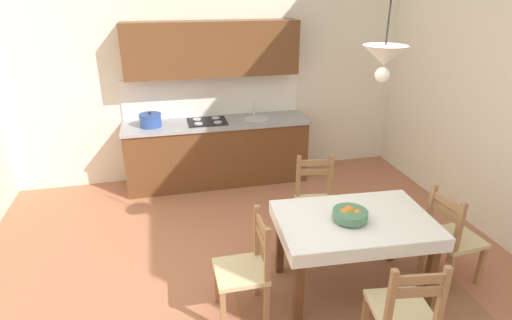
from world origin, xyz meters
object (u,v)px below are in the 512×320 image
object	(u,v)px
dining_chair_kitchen_side	(316,202)
dining_chair_window_side	(452,238)
dining_chair_tv_side	(245,270)
fruit_bowl	(350,214)
dining_chair_camera_side	(403,312)
pendant_lamp	(384,57)
kitchen_cabinetry	(216,124)
dining_table	(353,231)

from	to	relation	value
dining_chair_kitchen_side	dining_chair_window_side	bearing A→B (deg)	-44.11
dining_chair_tv_side	dining_chair_window_side	world-z (taller)	same
dining_chair_tv_side	dining_chair_kitchen_side	world-z (taller)	same
dining_chair_kitchen_side	fruit_bowl	size ratio (longest dim) A/B	3.10
dining_chair_tv_side	dining_chair_camera_side	size ratio (longest dim) A/B	1.00
pendant_lamp	kitchen_cabinetry	bearing A→B (deg)	107.92
dining_table	fruit_bowl	size ratio (longest dim) A/B	4.66
dining_chair_camera_side	pendant_lamp	bearing A→B (deg)	88.33
kitchen_cabinetry	dining_chair_camera_side	world-z (taller)	kitchen_cabinetry
dining_chair_tv_side	dining_chair_kitchen_side	distance (m)	1.38
dining_chair_kitchen_side	pendant_lamp	size ratio (longest dim) A/B	1.16
dining_chair_camera_side	dining_chair_window_side	distance (m)	1.22
fruit_bowl	pendant_lamp	distance (m)	1.34
dining_chair_tv_side	pendant_lamp	bearing A→B (deg)	-1.60
dining_chair_window_side	fruit_bowl	xyz separation A→B (m)	(-1.05, 0.04, 0.37)
dining_table	fruit_bowl	world-z (taller)	fruit_bowl
dining_table	dining_chair_kitchen_side	xyz separation A→B (m)	(-0.00, 0.89, -0.18)
kitchen_cabinetry	dining_chair_window_side	distance (m)	3.26
kitchen_cabinetry	pendant_lamp	bearing A→B (deg)	-72.08
dining_table	dining_chair_window_side	xyz separation A→B (m)	(0.98, -0.06, -0.18)
dining_table	pendant_lamp	size ratio (longest dim) A/B	1.74
dining_chair_camera_side	fruit_bowl	bearing A→B (deg)	95.85
dining_chair_camera_side	fruit_bowl	distance (m)	0.87
kitchen_cabinetry	pendant_lamp	world-z (taller)	pendant_lamp
dining_chair_tv_side	pendant_lamp	world-z (taller)	pendant_lamp
dining_chair_window_side	pendant_lamp	distance (m)	1.95
dining_chair_tv_side	dining_chair_camera_side	xyz separation A→B (m)	(1.01, -0.73, 0.00)
kitchen_cabinetry	dining_table	bearing A→B (deg)	-72.14
kitchen_cabinetry	dining_chair_tv_side	size ratio (longest dim) A/B	2.70
dining_chair_window_side	pendant_lamp	world-z (taller)	pendant_lamp
dining_chair_window_side	pendant_lamp	size ratio (longest dim) A/B	1.16
dining_chair_tv_side	fruit_bowl	xyz separation A→B (m)	(0.93, 0.05, 0.37)
kitchen_cabinetry	pendant_lamp	distance (m)	3.13
fruit_bowl	dining_chair_camera_side	bearing A→B (deg)	-84.15
dining_chair_tv_side	dining_table	bearing A→B (deg)	4.43
dining_chair_camera_side	dining_chair_kitchen_side	size ratio (longest dim) A/B	1.00
dining_chair_kitchen_side	pendant_lamp	xyz separation A→B (m)	(0.04, -0.99, 1.70)
dining_chair_tv_side	fruit_bowl	bearing A→B (deg)	3.27
dining_table	dining_chair_tv_side	size ratio (longest dim) A/B	1.50
dining_chair_kitchen_side	fruit_bowl	world-z (taller)	dining_chair_kitchen_side
kitchen_cabinetry	dining_chair_camera_side	bearing A→B (deg)	-75.93
dining_table	dining_chair_camera_side	distance (m)	0.83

